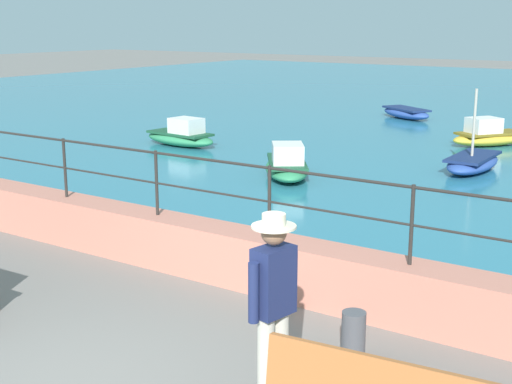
# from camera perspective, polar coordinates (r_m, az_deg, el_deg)

# --- Properties ---
(promenade_wall) EXTENTS (20.00, 0.56, 0.70)m
(promenade_wall) POSITION_cam_1_polar(r_m,az_deg,el_deg) (8.93, 1.06, -5.76)
(promenade_wall) COLOR tan
(promenade_wall) RESTS_ON ground
(railing) EXTENTS (18.44, 0.04, 0.90)m
(railing) POSITION_cam_1_polar(r_m,az_deg,el_deg) (8.66, 1.09, 0.34)
(railing) COLOR #282623
(railing) RESTS_ON promenade_wall
(person_walking) EXTENTS (0.38, 0.56, 1.75)m
(person_walking) POSITION_cam_1_polar(r_m,az_deg,el_deg) (6.12, 1.40, -8.74)
(person_walking) COLOR beige
(person_walking) RESTS_ON ground
(bollard) EXTENTS (0.24, 0.24, 0.52)m
(bollard) POSITION_cam_1_polar(r_m,az_deg,el_deg) (7.23, 7.81, -11.44)
(bollard) COLOR #4C4C51
(bollard) RESTS_ON ground
(boat_0) EXTENTS (2.07, 2.40, 0.76)m
(boat_0) POSITION_cam_1_polar(r_m,az_deg,el_deg) (15.14, 2.50, 2.17)
(boat_0) COLOR #338C59
(boat_0) RESTS_ON lake_water
(boat_1) EXTENTS (2.07, 2.39, 0.76)m
(boat_1) POSITION_cam_1_polar(r_m,az_deg,el_deg) (20.08, 18.19, 4.32)
(boat_1) COLOR gold
(boat_1) RESTS_ON lake_water
(boat_2) EXTENTS (2.38, 1.13, 0.76)m
(boat_2) POSITION_cam_1_polar(r_m,az_deg,el_deg) (19.17, -6.01, 4.51)
(boat_2) COLOR #338C59
(boat_2) RESTS_ON lake_water
(boat_4) EXTENTS (0.92, 2.31, 1.83)m
(boat_4) POSITION_cam_1_polar(r_m,az_deg,el_deg) (16.50, 16.99, 2.30)
(boat_4) COLOR #2D4C9E
(boat_4) RESTS_ON lake_water
(boat_6) EXTENTS (2.42, 2.00, 0.36)m
(boat_6) POSITION_cam_1_polar(r_m,az_deg,el_deg) (25.10, 11.94, 6.24)
(boat_6) COLOR #2D4C9E
(boat_6) RESTS_ON lake_water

